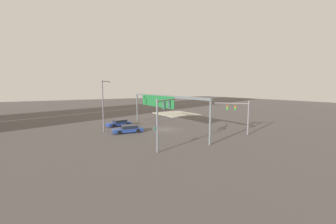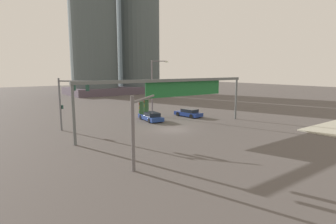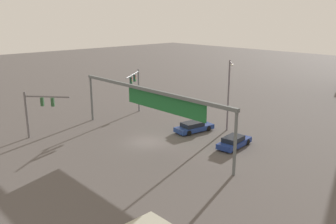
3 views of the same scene
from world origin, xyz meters
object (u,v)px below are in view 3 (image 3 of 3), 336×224
streetlamp_curved_arm (229,91)px  sedan_car_approaching (234,142)px  traffic_signal_near_corner (136,84)px  traffic_signal_opposite_side (37,107)px  sedan_car_waiting_far (194,127)px

streetlamp_curved_arm → sedan_car_approaching: streetlamp_curved_arm is taller
traffic_signal_near_corner → streetlamp_curved_arm: bearing=66.8°
traffic_signal_near_corner → streetlamp_curved_arm: size_ratio=0.72×
traffic_signal_opposite_side → sedan_car_approaching: traffic_signal_opposite_side is taller
traffic_signal_near_corner → streetlamp_curved_arm: 13.98m
traffic_signal_near_corner → traffic_signal_opposite_side: (0.58, -14.43, -0.65)m
traffic_signal_opposite_side → sedan_car_approaching: 22.04m
streetlamp_curved_arm → sedan_car_waiting_far: 5.97m
streetlamp_curved_arm → sedan_car_waiting_far: streetlamp_curved_arm is taller
sedan_car_waiting_far → traffic_signal_opposite_side: bearing=152.6°
traffic_signal_opposite_side → traffic_signal_near_corner: bearing=51.7°
traffic_signal_near_corner → sedan_car_waiting_far: traffic_signal_near_corner is taller
traffic_signal_near_corner → sedan_car_approaching: size_ratio=1.32×
traffic_signal_opposite_side → sedan_car_waiting_far: (10.40, 14.53, -3.07)m
traffic_signal_opposite_side → streetlamp_curved_arm: bearing=13.0°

